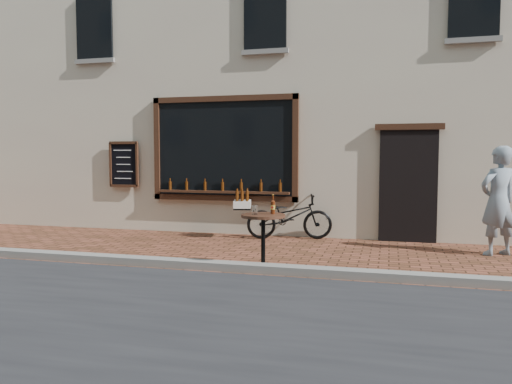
# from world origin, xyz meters

# --- Properties ---
(ground) EXTENTS (90.00, 90.00, 0.00)m
(ground) POSITION_xyz_m (0.00, 0.00, 0.00)
(ground) COLOR #4D2A18
(ground) RESTS_ON ground
(kerb) EXTENTS (90.00, 0.25, 0.12)m
(kerb) POSITION_xyz_m (0.00, 0.20, 0.06)
(kerb) COLOR slate
(kerb) RESTS_ON ground
(shop_building) EXTENTS (28.00, 6.20, 10.00)m
(shop_building) POSITION_xyz_m (0.00, 6.50, 5.00)
(shop_building) COLOR beige
(shop_building) RESTS_ON ground
(cargo_bicycle) EXTENTS (2.08, 1.03, 0.98)m
(cargo_bicycle) POSITION_xyz_m (-0.45, 3.18, 0.47)
(cargo_bicycle) COLOR black
(cargo_bicycle) RESTS_ON ground
(bistro_table) EXTENTS (0.65, 0.65, 1.12)m
(bistro_table) POSITION_xyz_m (-0.24, 0.35, 0.60)
(bistro_table) COLOR black
(bistro_table) RESTS_ON ground
(pedestrian) EXTENTS (0.81, 0.74, 1.87)m
(pedestrian) POSITION_xyz_m (3.34, 2.48, 0.93)
(pedestrian) COLOR gray
(pedestrian) RESTS_ON ground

